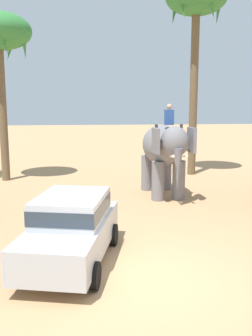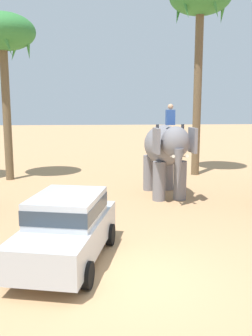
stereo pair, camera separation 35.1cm
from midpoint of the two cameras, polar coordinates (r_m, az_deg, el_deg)
ground_plane at (r=8.85m, az=1.45°, el=-16.49°), size 120.00×120.00×0.00m
car_sedan_foreground at (r=9.52m, az=-9.30°, el=-8.65°), size 2.59×4.38×1.70m
elephant_with_mahout at (r=15.88m, az=5.16°, el=2.81°), size 1.86×3.94×3.88m
palm_tree_behind_elephant at (r=21.49m, az=10.08°, el=23.06°), size 3.20×3.20×10.19m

